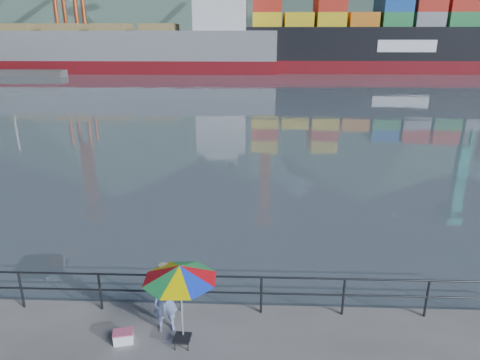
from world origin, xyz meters
name	(u,v)px	position (x,y,z in m)	size (l,w,h in m)	color
harbor_water	(248,56)	(0.00, 130.00, 0.00)	(500.00, 280.00, 0.00)	#505E68
far_dock	(288,64)	(10.00, 93.00, 0.00)	(200.00, 40.00, 0.40)	#514F4C
guardrail	(140,292)	(0.00, 1.70, 0.52)	(22.00, 0.06, 1.03)	#2D3033
container_stacks	(405,52)	(36.00, 93.82, 2.56)	(58.00, 8.40, 7.80)	#194CA5
fisherman	(166,300)	(0.80, 0.99, 0.78)	(0.57, 0.37, 1.56)	#25478C
beach_umbrella	(180,273)	(1.26, 0.51, 1.81)	(2.08, 2.08, 1.98)	white
folding_stool	(182,341)	(1.25, 0.43, 0.13)	(0.39, 0.39, 0.24)	black
cooler_bag	(123,337)	(-0.09, 0.51, 0.12)	(0.43, 0.29, 0.25)	white
fishing_rod	(183,300)	(0.97, 2.16, 0.00)	(0.02, 0.02, 2.13)	black
bulk_carrier	(136,48)	(-19.02, 72.99, 4.08)	(54.45, 9.42, 14.50)	maroon
container_ship	(408,38)	(30.17, 75.32, 5.83)	(59.97, 10.00, 18.10)	maroon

